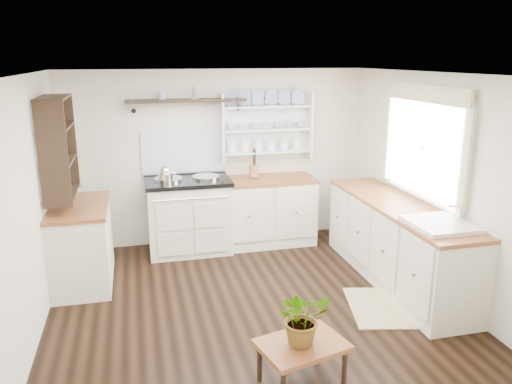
# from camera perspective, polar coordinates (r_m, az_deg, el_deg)

# --- Properties ---
(floor) EXTENTS (4.00, 3.80, 0.01)m
(floor) POSITION_cam_1_polar(r_m,az_deg,el_deg) (5.30, -0.67, -12.35)
(floor) COLOR black
(floor) RESTS_ON ground
(wall_back) EXTENTS (4.00, 0.02, 2.30)m
(wall_back) POSITION_cam_1_polar(r_m,az_deg,el_deg) (6.69, -4.43, 3.96)
(wall_back) COLOR beige
(wall_back) RESTS_ON ground
(wall_right) EXTENTS (0.02, 3.80, 2.30)m
(wall_right) POSITION_cam_1_polar(r_m,az_deg,el_deg) (5.66, 19.43, 1.04)
(wall_right) COLOR beige
(wall_right) RESTS_ON ground
(wall_left) EXTENTS (0.02, 3.80, 2.30)m
(wall_left) POSITION_cam_1_polar(r_m,az_deg,el_deg) (4.85, -24.42, -1.76)
(wall_left) COLOR beige
(wall_left) RESTS_ON ground
(ceiling) EXTENTS (4.00, 3.80, 0.01)m
(ceiling) POSITION_cam_1_polar(r_m,az_deg,el_deg) (4.70, -0.75, 13.37)
(ceiling) COLOR white
(ceiling) RESTS_ON wall_back
(window) EXTENTS (0.08, 1.55, 1.22)m
(window) POSITION_cam_1_polar(r_m,az_deg,el_deg) (5.67, 18.55, 5.44)
(window) COLOR white
(window) RESTS_ON wall_right
(aga_cooker) EXTENTS (1.07, 0.74, 0.99)m
(aga_cooker) POSITION_cam_1_polar(r_m,az_deg,el_deg) (6.48, -7.69, -2.58)
(aga_cooker) COLOR beige
(aga_cooker) RESTS_ON floor
(back_cabinets) EXTENTS (1.27, 0.63, 0.90)m
(back_cabinets) POSITION_cam_1_polar(r_m,az_deg,el_deg) (6.70, 1.19, -2.08)
(back_cabinets) COLOR beige
(back_cabinets) RESTS_ON floor
(right_cabinets) EXTENTS (0.62, 2.43, 0.90)m
(right_cabinets) POSITION_cam_1_polar(r_m,az_deg,el_deg) (5.78, 15.79, -5.52)
(right_cabinets) COLOR beige
(right_cabinets) RESTS_ON floor
(belfast_sink) EXTENTS (0.55, 0.60, 0.45)m
(belfast_sink) POSITION_cam_1_polar(r_m,az_deg,el_deg) (5.08, 20.19, -4.74)
(belfast_sink) COLOR white
(belfast_sink) RESTS_ON right_cabinets
(left_cabinets) EXTENTS (0.62, 1.13, 0.90)m
(left_cabinets) POSITION_cam_1_polar(r_m,az_deg,el_deg) (5.86, -19.29, -5.54)
(left_cabinets) COLOR beige
(left_cabinets) RESTS_ON floor
(plate_rack) EXTENTS (1.20, 0.22, 0.90)m
(plate_rack) POSITION_cam_1_polar(r_m,az_deg,el_deg) (6.72, 1.07, 7.56)
(plate_rack) COLOR white
(plate_rack) RESTS_ON wall_back
(high_shelf) EXTENTS (1.50, 0.29, 0.16)m
(high_shelf) POSITION_cam_1_polar(r_m,az_deg,el_deg) (6.41, -7.97, 10.22)
(high_shelf) COLOR black
(high_shelf) RESTS_ON wall_back
(left_shelving) EXTENTS (0.28, 0.80, 1.05)m
(left_shelving) POSITION_cam_1_polar(r_m,az_deg,el_deg) (5.60, -21.69, 4.88)
(left_shelving) COLOR black
(left_shelving) RESTS_ON wall_left
(kettle) EXTENTS (0.19, 0.19, 0.23)m
(kettle) POSITION_cam_1_polar(r_m,az_deg,el_deg) (6.19, -10.32, 1.85)
(kettle) COLOR silver
(kettle) RESTS_ON aga_cooker
(utensil_crock) EXTENTS (0.13, 0.13, 0.15)m
(utensil_crock) POSITION_cam_1_polar(r_m,az_deg,el_deg) (6.60, -0.24, 2.41)
(utensil_crock) COLOR #AB6E3E
(utensil_crock) RESTS_ON back_cabinets
(center_table) EXTENTS (0.74, 0.60, 0.35)m
(center_table) POSITION_cam_1_polar(r_m,az_deg,el_deg) (4.00, 5.29, -17.33)
(center_table) COLOR brown
(center_table) RESTS_ON floor
(potted_plant) EXTENTS (0.40, 0.35, 0.43)m
(potted_plant) POSITION_cam_1_polar(r_m,az_deg,el_deg) (3.86, 5.39, -14.06)
(potted_plant) COLOR #3F7233
(potted_plant) RESTS_ON center_table
(floor_rug) EXTENTS (0.73, 0.95, 0.02)m
(floor_rug) POSITION_cam_1_polar(r_m,az_deg,el_deg) (5.31, 13.72, -12.67)
(floor_rug) COLOR #9E885C
(floor_rug) RESTS_ON floor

